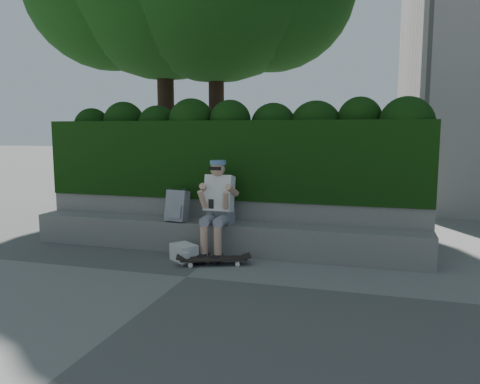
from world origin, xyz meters
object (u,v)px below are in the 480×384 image
(backpack_plaid, at_px, (177,206))
(backpack_ground, at_px, (184,252))
(skateboard, at_px, (214,259))
(person, at_px, (218,204))

(backpack_plaid, relative_size, backpack_ground, 1.28)
(skateboard, bearing_deg, backpack_ground, 149.60)
(skateboard, distance_m, backpack_ground, 0.47)
(backpack_plaid, bearing_deg, skateboard, -29.52)
(skateboard, relative_size, backpack_plaid, 1.96)
(person, relative_size, backpack_ground, 3.80)
(person, bearing_deg, backpack_plaid, 173.10)
(person, relative_size, backpack_plaid, 2.97)
(backpack_plaid, bearing_deg, person, -0.37)
(skateboard, distance_m, backpack_plaid, 1.13)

